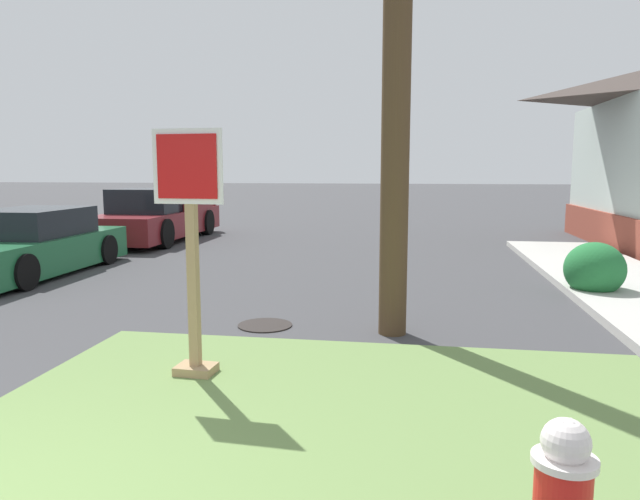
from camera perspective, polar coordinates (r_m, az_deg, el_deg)
name	(u,v)px	position (r m, az deg, el deg)	size (l,w,h in m)	color
grass_corner_patch	(330,445)	(4.41, 1.03, -18.47)	(5.75, 4.80, 0.08)	#668447
stop_sign	(192,260)	(5.50, -12.38, -0.99)	(0.67, 0.30, 2.28)	#A3845B
manhole_cover	(265,325)	(7.61, -5.39, -7.32)	(0.70, 0.70, 0.02)	black
parked_sedan_green	(30,246)	(12.44, -26.48, 0.34)	(1.98, 4.52, 1.25)	#1E6038
pickup_truck_maroon	(156,219)	(17.01, -15.68, 2.94)	(2.09, 5.45, 1.48)	maroon
shrub_by_curb	(595,269)	(10.22, 25.23, -1.71)	(0.93, 0.93, 0.86)	#247137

